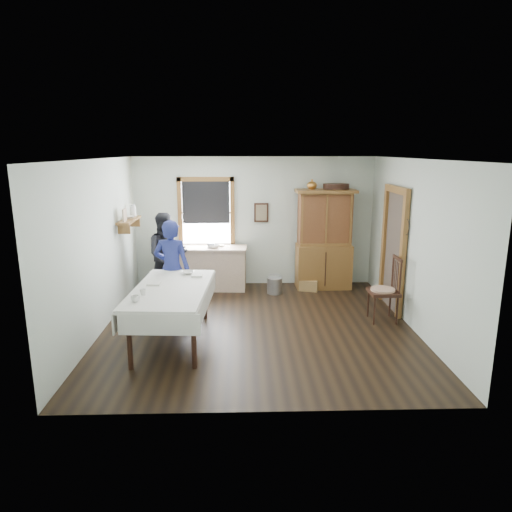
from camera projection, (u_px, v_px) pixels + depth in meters
name	position (u px, v px, depth m)	size (l,w,h in m)	color
room	(258.00, 246.00, 7.18)	(5.01, 5.01, 2.70)	black
window	(206.00, 210.00, 9.49)	(1.18, 0.07, 1.48)	white
doorway	(394.00, 246.00, 8.12)	(0.09, 1.14, 2.22)	#4B4036
wall_shelf	(129.00, 219.00, 8.56)	(0.24, 1.00, 0.44)	olive
framed_picture	(261.00, 213.00, 9.54)	(0.30, 0.04, 0.40)	#321A11
rug_beater	(407.00, 220.00, 7.46)	(0.27, 0.27, 0.01)	black
work_counter	(209.00, 268.00, 9.44)	(1.55, 0.59, 0.89)	#C7AA8A
china_hutch	(324.00, 239.00, 9.40)	(1.21, 0.57, 2.05)	olive
dining_table	(172.00, 314.00, 6.86)	(1.11, 2.10, 0.84)	silver
spindle_chair	(384.00, 289.00, 7.64)	(0.51, 0.51, 1.12)	#321A11
pail	(275.00, 285.00, 9.20)	(0.30, 0.30, 0.33)	#999BA1
wicker_basket	(309.00, 285.00, 9.41)	(0.37, 0.26, 0.22)	olive
woman_blue	(172.00, 272.00, 7.82)	(0.57, 0.38, 1.57)	navy
figure_dark	(167.00, 257.00, 9.00)	(0.74, 0.58, 1.53)	black
table_cup_a	(135.00, 299.00, 6.12)	(0.12, 0.12, 0.09)	silver
table_cup_b	(143.00, 292.00, 6.40)	(0.09, 0.09, 0.09)	silver
table_bowl	(188.00, 272.00, 7.49)	(0.22, 0.22, 0.06)	silver
counter_book	(214.00, 245.00, 9.47)	(0.18, 0.25, 0.02)	#73664C
counter_bowl	(214.00, 246.00, 9.25)	(0.22, 0.22, 0.07)	silver
shelf_bowl	(130.00, 217.00, 8.57)	(0.22, 0.22, 0.05)	silver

